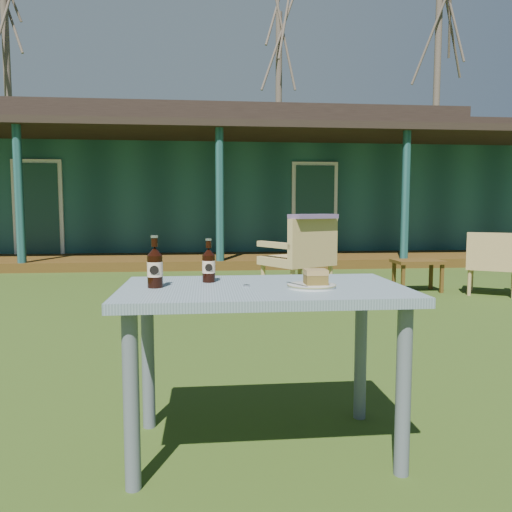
{
  "coord_description": "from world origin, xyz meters",
  "views": [
    {
      "loc": [
        -0.24,
        -3.69,
        1.05
      ],
      "look_at": [
        0.0,
        -1.3,
        0.82
      ],
      "focal_mm": 35.0,
      "sensor_mm": 36.0,
      "label": 1
    }
  ],
  "objects": [
    {
      "name": "bottle_cap",
      "position": [
        -0.07,
        -1.61,
        0.72
      ],
      "size": [
        0.03,
        0.03,
        0.01
      ],
      "primitive_type": "cylinder",
      "color": "silver",
      "rests_on": "cafe_table"
    },
    {
      "name": "ground",
      "position": [
        0.0,
        0.0,
        0.0
      ],
      "size": [
        80.0,
        80.0,
        0.0
      ],
      "primitive_type": "plane",
      "color": "#334916"
    },
    {
      "name": "armchair_right",
      "position": [
        3.2,
        1.98,
        0.43
      ],
      "size": [
        0.76,
        0.75,
        0.77
      ],
      "color": "tan",
      "rests_on": "ground"
    },
    {
      "name": "side_table",
      "position": [
        2.43,
        2.35,
        0.34
      ],
      "size": [
        0.6,
        0.4,
        0.4
      ],
      "color": "#4F3513",
      "rests_on": "ground"
    },
    {
      "name": "floral_throw",
      "position": [
        0.97,
        1.86,
        0.96
      ],
      "size": [
        0.62,
        0.49,
        0.05
      ],
      "primitive_type": "cube",
      "rotation": [
        0.0,
        0.0,
        3.68
      ],
      "color": "slate",
      "rests_on": "armchair_left"
    },
    {
      "name": "cola_bottle_near",
      "position": [
        -0.23,
        -1.46,
        0.8
      ],
      "size": [
        0.06,
        0.06,
        0.2
      ],
      "color": "black",
      "rests_on": "cafe_table"
    },
    {
      "name": "fork",
      "position": [
        0.13,
        -1.68,
        0.74
      ],
      "size": [
        0.07,
        0.13,
        0.0
      ],
      "primitive_type": "cube",
      "rotation": [
        0.0,
        0.0,
        0.45
      ],
      "color": "silver",
      "rests_on": "plate"
    },
    {
      "name": "tree_left",
      "position": [
        -8.0,
        17.5,
        5.25
      ],
      "size": [
        0.28,
        0.28,
        10.5
      ],
      "primitive_type": "cylinder",
      "color": "brown",
      "rests_on": "ground"
    },
    {
      "name": "tree_right",
      "position": [
        9.5,
        17.0,
        5.5
      ],
      "size": [
        0.28,
        0.28,
        11.0
      ],
      "primitive_type": "cylinder",
      "color": "brown",
      "rests_on": "ground"
    },
    {
      "name": "pavilion",
      "position": [
        -0.0,
        9.39,
        1.61
      ],
      "size": [
        15.8,
        8.3,
        3.45
      ],
      "color": "#1B4846",
      "rests_on": "ground"
    },
    {
      "name": "cafe_table",
      "position": [
        0.0,
        -1.6,
        0.62
      ],
      "size": [
        1.2,
        0.7,
        0.72
      ],
      "color": "slate",
      "rests_on": "ground"
    },
    {
      "name": "cake_slice",
      "position": [
        0.21,
        -1.66,
        0.77
      ],
      "size": [
        0.09,
        0.09,
        0.06
      ],
      "color": "brown",
      "rests_on": "plate"
    },
    {
      "name": "cola_bottle_far",
      "position": [
        -0.45,
        -1.6,
        0.81
      ],
      "size": [
        0.06,
        0.07,
        0.22
      ],
      "color": "black",
      "rests_on": "cafe_table"
    },
    {
      "name": "tree_mid",
      "position": [
        3.0,
        18.5,
        4.75
      ],
      "size": [
        0.28,
        0.28,
        9.5
      ],
      "primitive_type": "cylinder",
      "color": "brown",
      "rests_on": "ground"
    },
    {
      "name": "armchair_left",
      "position": [
        0.87,
        2.03,
        0.53
      ],
      "size": [
        0.93,
        0.91,
        0.94
      ],
      "color": "tan",
      "rests_on": "ground"
    },
    {
      "name": "plate",
      "position": [
        0.2,
        -1.67,
        0.73
      ],
      "size": [
        0.2,
        0.2,
        0.01
      ],
      "color": "silver",
      "rests_on": "cafe_table"
    }
  ]
}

